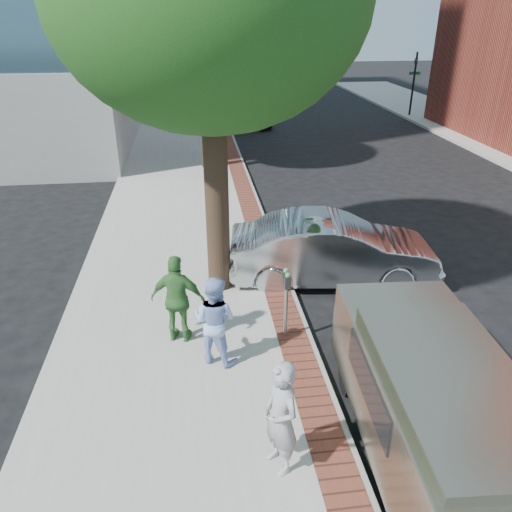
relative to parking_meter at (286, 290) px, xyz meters
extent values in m
plane|color=black|center=(-0.56, 0.29, -1.21)|extent=(120.00, 120.00, 0.00)
cube|color=#9E9991|center=(-2.06, 8.29, -1.13)|extent=(5.00, 60.00, 0.15)
cube|color=brown|center=(0.14, 8.29, -1.05)|extent=(0.60, 60.00, 0.01)
cube|color=gray|center=(0.49, 8.29, -1.13)|extent=(0.10, 60.00, 0.15)
cylinder|color=black|center=(0.34, 22.29, 0.69)|extent=(0.12, 0.12, 3.80)
imported|color=black|center=(0.34, 22.29, 1.79)|extent=(0.18, 0.15, 0.90)
cube|color=#1E7238|center=(0.34, 22.29, 1.39)|extent=(0.70, 0.03, 0.18)
cylinder|color=black|center=(11.94, 22.29, 0.69)|extent=(0.12, 0.12, 3.80)
imported|color=black|center=(11.94, 22.29, 1.79)|extent=(0.18, 0.15, 0.90)
cube|color=#1E7238|center=(11.94, 22.29, 1.39)|extent=(0.70, 0.03, 0.18)
cylinder|color=black|center=(-1.16, 2.19, 1.14)|extent=(0.52, 0.52, 4.40)
cylinder|color=black|center=(-1.06, 12.29, 0.87)|extent=(0.40, 0.40, 3.85)
ellipsoid|color=#184112|center=(-1.06, 12.29, 4.11)|extent=(4.80, 4.80, 3.94)
cylinder|color=gray|center=(0.00, 0.00, -0.48)|extent=(0.07, 0.07, 1.15)
cube|color=#2D3030|center=(0.00, -0.09, 0.21)|extent=(0.12, 0.14, 0.24)
cube|color=#2D3030|center=(0.00, 0.09, 0.21)|extent=(0.12, 0.14, 0.24)
sphere|color=#3F8C4C|center=(0.00, -0.09, 0.36)|extent=(0.11, 0.11, 0.11)
sphere|color=#3F8C4C|center=(0.00, 0.09, 0.36)|extent=(0.11, 0.11, 0.11)
imported|color=#9F9EA3|center=(-0.64, -3.10, -0.18)|extent=(0.64, 0.75, 1.76)
imported|color=#9BB8F1|center=(-1.40, -0.55, -0.20)|extent=(1.05, 0.98, 1.71)
imported|color=#427D39|center=(-2.05, 0.17, -0.15)|extent=(1.14, 0.71, 1.81)
imported|color=#AEB0B5|center=(1.59, 2.41, -0.39)|extent=(5.09, 2.30, 1.62)
imported|color=black|center=(1.04, 20.22, -0.54)|extent=(4.08, 2.06, 1.33)
cube|color=gray|center=(1.55, -3.17, -0.21)|extent=(2.20, 4.93, 1.35)
cube|color=gray|center=(1.68, -1.06, -0.48)|extent=(1.91, 1.02, 0.80)
cube|color=gray|center=(1.53, -3.47, 0.55)|extent=(1.91, 3.51, 0.16)
cylinder|color=black|center=(0.83, -1.56, -0.88)|extent=(0.26, 0.65, 0.64)
cylinder|color=black|center=(2.47, -1.67, -0.88)|extent=(0.26, 0.65, 0.64)
cube|color=black|center=(2.53, -3.03, 0.10)|extent=(0.14, 2.00, 0.55)
cube|color=black|center=(0.60, -2.91, 0.10)|extent=(0.14, 2.00, 0.55)
cube|color=black|center=(1.71, -0.61, -0.15)|extent=(1.60, 0.12, 0.40)
camera|label=1|loc=(-1.62, -8.07, 4.76)|focal=35.00mm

